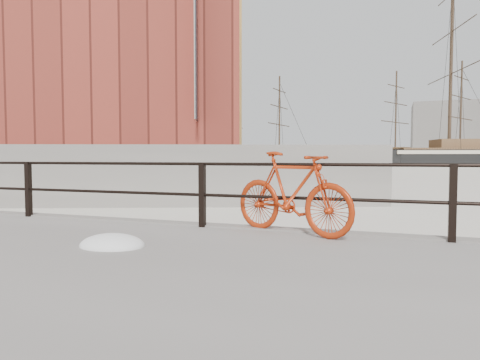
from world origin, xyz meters
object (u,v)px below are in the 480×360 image
Objects in this scene: bicycle at (292,193)px; workboat_far at (169,169)px; schooner_left at (254,165)px; workboat_near at (83,173)px; schooner_mid at (425,165)px.

bicycle is 0.19× the size of workboat_far.
schooner_left is 2.01× the size of workboat_near.
schooner_left is at bearing -130.89° from schooner_mid.
schooner_left is at bearing 82.34° from workboat_far.
workboat_near is (-1.82, -44.26, 0.00)m from schooner_left.
schooner_mid is 1.22× the size of schooner_left.
schooner_mid is 64.98m from workboat_near.
workboat_near is at bearing -90.15° from workboat_far.
schooner_mid is 51.51m from workboat_far.
schooner_left is 27.67m from workboat_far.
bicycle is 0.18× the size of workboat_near.
workboat_far is (-25.81, 42.20, -0.93)m from bicycle.
schooner_mid is 2.47× the size of workboat_near.
workboat_far is (-0.68, 16.70, 0.00)m from workboat_near.
workboat_near reaches higher than bicycle.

